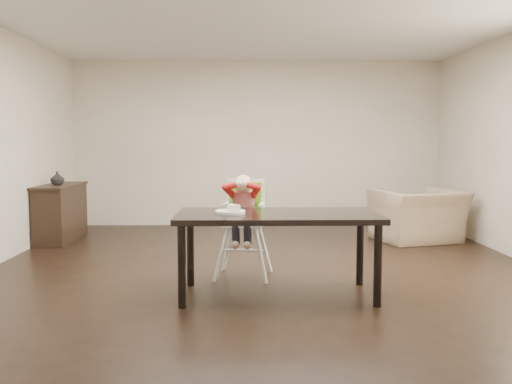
{
  "coord_description": "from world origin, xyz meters",
  "views": [
    {
      "loc": [
        -0.2,
        -5.91,
        1.39
      ],
      "look_at": [
        -0.1,
        -0.47,
        0.9
      ],
      "focal_mm": 40.0,
      "sensor_mm": 36.0,
      "label": 1
    }
  ],
  "objects_px": {
    "high_chair": "(244,205)",
    "armchair": "(418,207)",
    "sideboard": "(61,212)",
    "dining_table": "(278,222)"
  },
  "relations": [
    {
      "from": "dining_table",
      "to": "armchair",
      "type": "relative_size",
      "value": 1.63
    },
    {
      "from": "high_chair",
      "to": "armchair",
      "type": "distance_m",
      "value": 3.15
    },
    {
      "from": "high_chair",
      "to": "armchair",
      "type": "height_order",
      "value": "high_chair"
    },
    {
      "from": "high_chair",
      "to": "armchair",
      "type": "bearing_deg",
      "value": 47.42
    },
    {
      "from": "dining_table",
      "to": "high_chair",
      "type": "relative_size",
      "value": 1.72
    },
    {
      "from": "sideboard",
      "to": "high_chair",
      "type": "bearing_deg",
      "value": -40.1
    },
    {
      "from": "dining_table",
      "to": "armchair",
      "type": "xyz_separation_m",
      "value": [
        2.11,
        2.75,
        -0.19
      ]
    },
    {
      "from": "high_chair",
      "to": "armchair",
      "type": "xyz_separation_m",
      "value": [
        2.41,
        2.01,
        -0.26
      ]
    },
    {
      "from": "dining_table",
      "to": "sideboard",
      "type": "relative_size",
      "value": 1.43
    },
    {
      "from": "high_chair",
      "to": "sideboard",
      "type": "bearing_deg",
      "value": 147.59
    }
  ]
}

